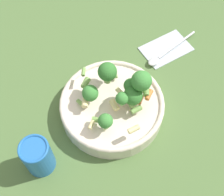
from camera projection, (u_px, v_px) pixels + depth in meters
The scene contains 6 objects.
ground_plane at pixel (112, 111), 0.81m from camera, with size 3.00×3.00×0.00m, color #4C6B38.
bowl at pixel (112, 106), 0.78m from camera, with size 0.26×0.26×0.05m.
pasta_salad at pixel (119, 89), 0.72m from camera, with size 0.18×0.18×0.11m.
cup at pixel (38, 156), 0.69m from camera, with size 0.07×0.07×0.10m.
napkin at pixel (166, 48), 0.91m from camera, with size 0.15×0.17×0.01m.
spoon at pixel (164, 54), 0.89m from camera, with size 0.14×0.15×0.01m.
Camera 1 is at (-0.38, -0.02, 0.71)m, focal length 50.00 mm.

